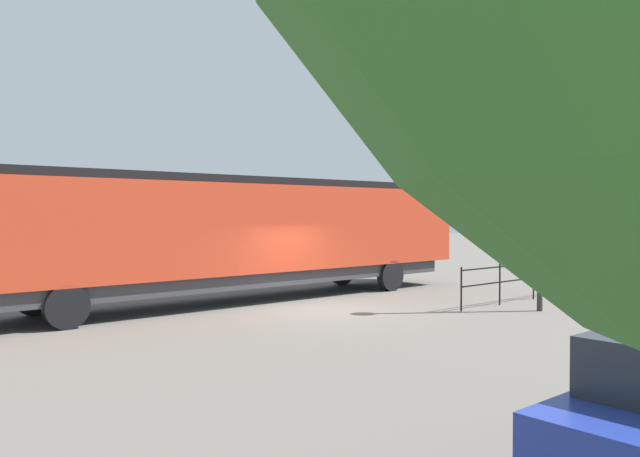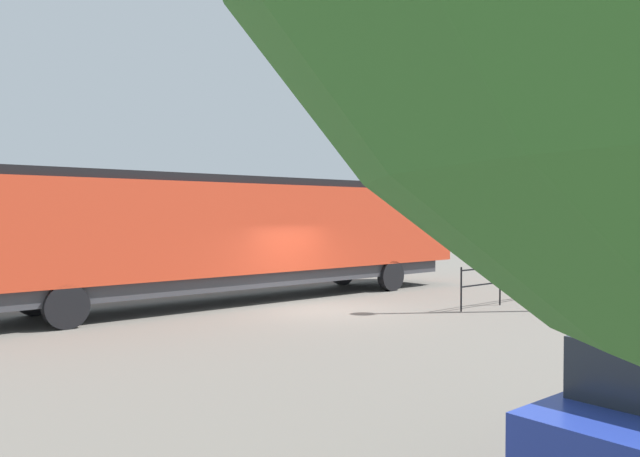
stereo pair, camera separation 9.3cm
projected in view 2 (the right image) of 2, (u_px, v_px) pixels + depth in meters
name	position (u px, v px, depth m)	size (l,w,h in m)	color
ground_plane	(322.00, 310.00, 18.17)	(120.00, 120.00, 0.00)	#666059
locomotive	(253.00, 231.00, 20.24)	(2.91, 17.98, 3.95)	red
lamp_post	(541.00, 143.00, 17.82)	(0.58, 0.58, 6.55)	#2D2D2D
platform_fence	(550.00, 272.00, 20.96)	(0.05, 9.73, 1.28)	black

